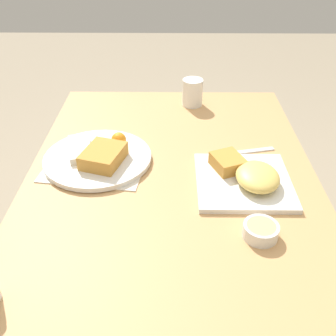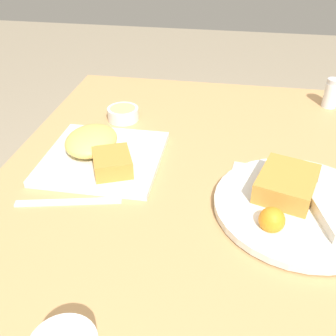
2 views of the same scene
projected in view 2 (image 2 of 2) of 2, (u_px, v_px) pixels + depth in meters
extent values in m
cube|color=tan|center=(186.00, 190.00, 0.79)|extent=(1.07, 0.79, 0.04)
cylinder|color=#9F7649|center=(110.00, 185.00, 1.44)|extent=(0.05, 0.05, 0.71)
cylinder|color=#9F7649|center=(298.00, 204.00, 1.34)|extent=(0.05, 0.05, 0.71)
cube|color=beige|center=(299.00, 201.00, 0.73)|extent=(0.23, 0.30, 0.00)
cube|color=white|center=(104.00, 158.00, 0.85)|extent=(0.25, 0.25, 0.01)
ellipsoid|color=#EAC660|center=(91.00, 140.00, 0.85)|extent=(0.13, 0.11, 0.04)
cube|color=#C68938|center=(113.00, 162.00, 0.79)|extent=(0.11, 0.10, 0.04)
cylinder|color=white|center=(299.00, 207.00, 0.71)|extent=(0.30, 0.30, 0.01)
cube|color=#C68938|center=(287.00, 183.00, 0.72)|extent=(0.14, 0.13, 0.04)
cube|color=silver|center=(334.00, 211.00, 0.67)|extent=(0.15, 0.09, 0.02)
sphere|color=orange|center=(272.00, 220.00, 0.65)|extent=(0.04, 0.04, 0.04)
cylinder|color=white|center=(123.00, 114.00, 1.00)|extent=(0.08, 0.08, 0.03)
cylinder|color=#D1B775|center=(123.00, 109.00, 1.00)|extent=(0.06, 0.06, 0.00)
cylinder|color=white|center=(331.00, 95.00, 1.06)|extent=(0.04, 0.04, 0.07)
cylinder|color=white|center=(330.00, 100.00, 1.07)|extent=(0.03, 0.03, 0.04)
cylinder|color=silver|center=(335.00, 81.00, 1.04)|extent=(0.04, 0.04, 0.01)
cube|color=silver|center=(69.00, 202.00, 0.73)|extent=(0.06, 0.20, 0.00)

